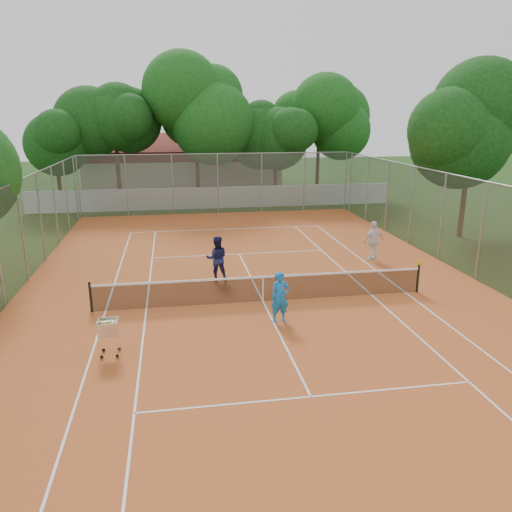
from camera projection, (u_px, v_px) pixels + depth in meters
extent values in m
plane|color=#17340E|center=(263.00, 302.00, 17.97)|extent=(120.00, 120.00, 0.00)
cube|color=#B45523|center=(263.00, 302.00, 17.96)|extent=(18.00, 34.00, 0.02)
cube|color=white|center=(263.00, 301.00, 17.96)|extent=(10.98, 23.78, 0.01)
cube|color=black|center=(263.00, 289.00, 17.83)|extent=(11.88, 0.10, 0.98)
cube|color=slate|center=(263.00, 248.00, 17.42)|extent=(18.00, 34.00, 4.00)
cube|color=silver|center=(216.00, 198.00, 35.78)|extent=(26.00, 0.30, 1.50)
cube|color=beige|center=(183.00, 164.00, 44.55)|extent=(16.40, 9.00, 4.40)
cube|color=#0D340F|center=(211.00, 135.00, 37.46)|extent=(29.00, 19.00, 10.00)
imported|color=blue|center=(280.00, 297.00, 15.96)|extent=(0.65, 0.45, 1.69)
imported|color=#181C4A|center=(217.00, 258.00, 20.05)|extent=(0.91, 0.72, 1.82)
imported|color=white|center=(374.00, 241.00, 22.82)|extent=(1.16, 0.74, 1.83)
cube|color=silver|center=(109.00, 336.00, 13.81)|extent=(0.57, 0.57, 1.14)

